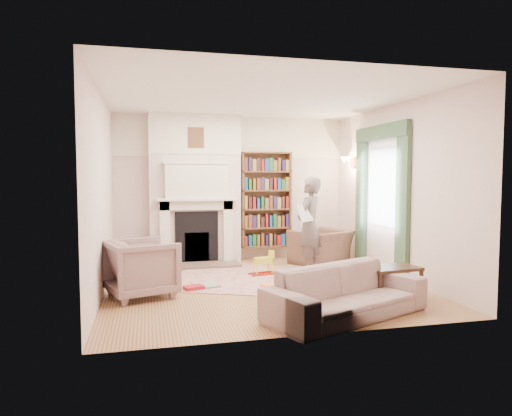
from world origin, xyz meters
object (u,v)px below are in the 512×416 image
object	(u,v)px
bookcase	(266,200)
paraffin_heater	(151,252)
man_reading	(309,225)
coffee_table	(391,283)
armchair_left	(142,268)
sofa	(347,292)
armchair_reading	(321,247)
rocking_horse	(263,263)

from	to	relation	value
bookcase	paraffin_heater	xyz separation A→B (m)	(-2.24, -0.40, -0.90)
man_reading	coffee_table	xyz separation A→B (m)	(0.44, -1.96, -0.59)
armchair_left	man_reading	distance (m)	2.98
sofa	coffee_table	bearing A→B (deg)	8.99
sofa	man_reading	size ratio (longest dim) A/B	1.24
paraffin_heater	armchair_reading	bearing A→B (deg)	-7.27
sofa	rocking_horse	world-z (taller)	sofa
sofa	rocking_horse	bearing A→B (deg)	76.97
man_reading	rocking_horse	world-z (taller)	man_reading
rocking_horse	sofa	bearing A→B (deg)	-91.40
armchair_left	sofa	size ratio (longest dim) A/B	0.43
bookcase	rocking_horse	distance (m)	1.83
armchair_left	coffee_table	bearing A→B (deg)	-125.34
armchair_reading	coffee_table	size ratio (longest dim) A/B	1.40
armchair_reading	man_reading	distance (m)	0.90
man_reading	armchair_reading	bearing A→B (deg)	-170.97
man_reading	rocking_horse	distance (m)	1.05
armchair_reading	coffee_table	bearing A→B (deg)	64.62
armchair_left	man_reading	xyz separation A→B (m)	(2.78, 0.99, 0.42)
bookcase	rocking_horse	world-z (taller)	bookcase
paraffin_heater	rocking_horse	xyz separation A→B (m)	(1.80, -1.09, -0.07)
rocking_horse	paraffin_heater	bearing A→B (deg)	138.05
armchair_reading	armchair_left	distance (m)	3.60
coffee_table	paraffin_heater	world-z (taller)	paraffin_heater
armchair_reading	armchair_left	xyz separation A→B (m)	(-3.23, -1.59, 0.07)
armchair_reading	paraffin_heater	world-z (taller)	armchair_reading
armchair_left	sofa	world-z (taller)	armchair_left
armchair_reading	bookcase	bearing A→B (deg)	-68.04
sofa	rocking_horse	xyz separation A→B (m)	(-0.39, 2.40, -0.09)
man_reading	paraffin_heater	world-z (taller)	man_reading
coffee_table	sofa	bearing A→B (deg)	-155.72
man_reading	rocking_horse	xyz separation A→B (m)	(-0.84, -0.10, -0.61)
armchair_left	sofa	bearing A→B (deg)	-141.57
man_reading	coffee_table	distance (m)	2.09
armchair_reading	rocking_horse	xyz separation A→B (m)	(-1.29, -0.70, -0.12)
man_reading	coffee_table	bearing A→B (deg)	58.56
armchair_left	paraffin_heater	size ratio (longest dim) A/B	1.57
man_reading	paraffin_heater	size ratio (longest dim) A/B	2.96
paraffin_heater	sofa	bearing A→B (deg)	-57.89
coffee_table	rocking_horse	bearing A→B (deg)	117.62
sofa	man_reading	distance (m)	2.59
paraffin_heater	man_reading	bearing A→B (deg)	-20.62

